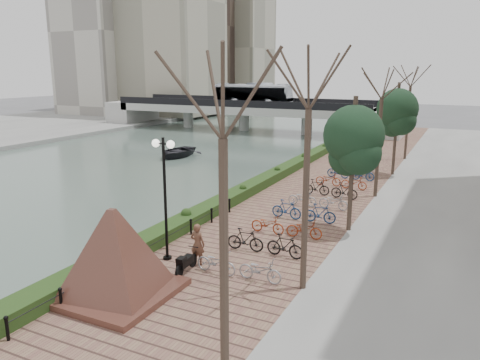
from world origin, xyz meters
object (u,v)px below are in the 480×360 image
Objects in this scene: lamppost at (164,173)px; boat at (177,151)px; motorcycle at (186,262)px; granite_monument at (114,252)px; pedestrian at (198,244)px.

lamppost is 1.02× the size of boat.
boat is at bearing 119.86° from motorcycle.
granite_monument is 1.16× the size of lamppost.
pedestrian is at bearing 86.33° from motorcycle.
boat is at bearing 122.76° from lamppost.
motorcycle is 27.70m from boat.
boat is (-15.64, 22.86, -0.40)m from motorcycle.
granite_monument is 4.24× the size of motorcycle.
lamppost reaches higher than boat.
motorcycle is at bearing -57.17° from boat.
pedestrian is at bearing 3.84° from lamppost.
pedestrian reaches higher than boat.
lamppost is at bearing 146.82° from motorcycle.
pedestrian is 26.98m from boat.
motorcycle is 0.98m from pedestrian.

